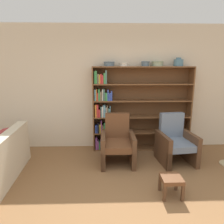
# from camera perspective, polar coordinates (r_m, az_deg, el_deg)

# --- Properties ---
(wall_back) EXTENTS (12.00, 0.06, 2.75)m
(wall_back) POSITION_cam_1_polar(r_m,az_deg,el_deg) (4.56, 3.04, 6.78)
(wall_back) COLOR beige
(wall_back) RESTS_ON ground
(bookshelf) EXTENTS (2.17, 0.30, 1.86)m
(bookshelf) POSITION_cam_1_polar(r_m,az_deg,el_deg) (4.49, 5.98, 0.81)
(bookshelf) COLOR brown
(bookshelf) RESTS_ON ground
(bowl_cream) EXTENTS (0.24, 0.24, 0.10)m
(bowl_cream) POSITION_cam_1_polar(r_m,az_deg,el_deg) (4.33, -0.84, 13.64)
(bowl_cream) COLOR slate
(bowl_cream) RESTS_ON bookshelf
(bowl_terracotta) EXTENTS (0.20, 0.20, 0.07)m
(bowl_terracotta) POSITION_cam_1_polar(r_m,az_deg,el_deg) (4.35, 3.33, 13.46)
(bowl_terracotta) COLOR silver
(bowl_terracotta) RESTS_ON bookshelf
(bowl_sage) EXTENTS (0.18, 0.18, 0.10)m
(bowl_sage) POSITION_cam_1_polar(r_m,az_deg,el_deg) (4.41, 9.51, 13.52)
(bowl_sage) COLOR slate
(bowl_sage) RESTS_ON bookshelf
(bowl_olive) EXTENTS (0.26, 0.26, 0.11)m
(bowl_olive) POSITION_cam_1_polar(r_m,az_deg,el_deg) (4.47, 12.86, 13.40)
(bowl_olive) COLOR gray
(bowl_olive) RESTS_ON bookshelf
(vase_tall) EXTENTS (0.20, 0.20, 0.18)m
(vase_tall) POSITION_cam_1_polar(r_m,az_deg,el_deg) (4.60, 18.46, 13.26)
(vase_tall) COLOR slate
(vase_tall) RESTS_ON bookshelf
(armchair_leather) EXTENTS (0.64, 0.68, 0.94)m
(armchair_leather) POSITION_cam_1_polar(r_m,az_deg,el_deg) (3.95, 1.61, -8.81)
(armchair_leather) COLOR brown
(armchair_leather) RESTS_ON ground
(armchair_cushioned) EXTENTS (0.72, 0.75, 0.94)m
(armchair_cushioned) POSITION_cam_1_polar(r_m,az_deg,el_deg) (4.17, 17.61, -8.24)
(armchair_cushioned) COLOR brown
(armchair_cushioned) RESTS_ON ground
(footstool) EXTENTS (0.30, 0.30, 0.30)m
(footstool) POSITION_cam_1_polar(r_m,az_deg,el_deg) (3.18, 16.58, -18.31)
(footstool) COLOR brown
(footstool) RESTS_ON ground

